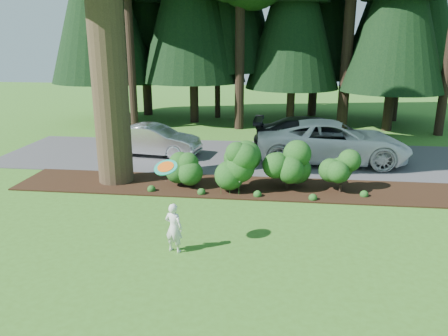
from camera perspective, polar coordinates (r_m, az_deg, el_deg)
name	(u,v)px	position (r m, az deg, el deg)	size (l,w,h in m)	color
ground	(231,225)	(12.41, 0.95, -7.45)	(80.00, 80.00, 0.00)	#36631C
mulch_bed	(241,187)	(15.41, 2.22, -2.51)	(16.00, 2.50, 0.05)	black
driveway	(249,157)	(19.48, 3.26, 1.49)	(22.00, 6.00, 0.03)	#38383A
shrub_row	(263,167)	(15.03, 5.14, 0.07)	(6.53, 1.60, 1.61)	#1A4816
lily_cluster	(230,182)	(14.49, 0.77, -1.79)	(0.69, 0.09, 0.57)	#1A4816
car_silver_wagon	(154,140)	(19.78, -9.15, 3.62)	(1.45, 4.15, 1.37)	silver
car_white_suv	(333,141)	(18.95, 14.01, 3.38)	(2.91, 6.31, 1.75)	white
car_dark_suv	(317,137)	(20.02, 12.10, 4.04)	(2.32, 5.70, 1.66)	black
child	(174,228)	(10.77, -6.57, -7.76)	(0.46, 0.30, 1.26)	silver
frisbee	(166,167)	(10.36, -7.63, 0.10)	(0.58, 0.52, 0.30)	#1B9478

